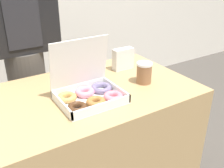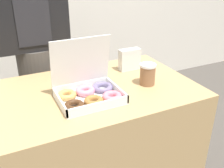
{
  "view_description": "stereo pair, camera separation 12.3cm",
  "coord_description": "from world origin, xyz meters",
  "px_view_note": "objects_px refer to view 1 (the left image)",
  "views": [
    {
      "loc": [
        -0.53,
        -1.05,
        1.35
      ],
      "look_at": [
        0.06,
        -0.11,
        0.82
      ],
      "focal_mm": 42.0,
      "sensor_mm": 36.0,
      "label": 1
    },
    {
      "loc": [
        -0.42,
        -1.11,
        1.35
      ],
      "look_at": [
        0.06,
        -0.11,
        0.82
      ],
      "focal_mm": 42.0,
      "sensor_mm": 36.0,
      "label": 2
    }
  ],
  "objects_px": {
    "coffee_cup": "(144,73)",
    "person_customer": "(22,44)",
    "donut_box": "(89,92)",
    "napkin_holder": "(123,59)"
  },
  "relations": [
    {
      "from": "coffee_cup",
      "to": "napkin_holder",
      "type": "xyz_separation_m",
      "value": [
        0.01,
        0.22,
        0.01
      ]
    },
    {
      "from": "donut_box",
      "to": "person_customer",
      "type": "bearing_deg",
      "value": 101.08
    },
    {
      "from": "napkin_holder",
      "to": "person_customer",
      "type": "height_order",
      "value": "person_customer"
    },
    {
      "from": "donut_box",
      "to": "napkin_holder",
      "type": "distance_m",
      "value": 0.41
    },
    {
      "from": "donut_box",
      "to": "person_customer",
      "type": "height_order",
      "value": "person_customer"
    },
    {
      "from": "coffee_cup",
      "to": "person_customer",
      "type": "bearing_deg",
      "value": 125.82
    },
    {
      "from": "coffee_cup",
      "to": "person_customer",
      "type": "relative_size",
      "value": 0.07
    },
    {
      "from": "donut_box",
      "to": "person_customer",
      "type": "relative_size",
      "value": 0.19
    },
    {
      "from": "person_customer",
      "to": "donut_box",
      "type": "bearing_deg",
      "value": -78.92
    },
    {
      "from": "coffee_cup",
      "to": "donut_box",
      "type": "bearing_deg",
      "value": -178.4
    }
  ]
}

